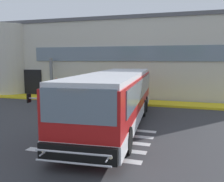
# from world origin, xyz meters

# --- Properties ---
(ground_plane) EXTENTS (80.00, 90.00, 0.02)m
(ground_plane) POSITION_xyz_m (0.00, 0.00, -0.01)
(ground_plane) COLOR #353538
(ground_plane) RESTS_ON ground
(bay_paint_stripes) EXTENTS (4.40, 3.96, 0.01)m
(bay_paint_stripes) POSITION_xyz_m (2.00, -4.20, 0.00)
(bay_paint_stripes) COLOR silver
(bay_paint_stripes) RESTS_ON ground
(terminal_building) EXTENTS (25.33, 13.80, 6.86)m
(terminal_building) POSITION_xyz_m (-0.69, 11.65, 3.43)
(terminal_building) COLOR beige
(terminal_building) RESTS_ON ground
(boarding_curb) EXTENTS (27.53, 2.00, 0.15)m
(boarding_curb) POSITION_xyz_m (0.00, 4.80, 0.07)
(boarding_curb) COLOR yellow
(boarding_curb) RESTS_ON ground
(entry_support_column) EXTENTS (0.28, 0.28, 3.33)m
(entry_support_column) POSITION_xyz_m (-5.97, 5.40, 1.82)
(entry_support_column) COLOR slate
(entry_support_column) RESTS_ON boarding_curb
(bus_main_foreground) EXTENTS (3.51, 11.65, 2.70)m
(bus_main_foreground) POSITION_xyz_m (2.05, -1.83, 1.33)
(bus_main_foreground) COLOR red
(bus_main_foreground) RESTS_ON ground
(passenger_near_column) EXTENTS (0.52, 0.51, 1.68)m
(passenger_near_column) POSITION_xyz_m (-5.15, 4.87, 1.11)
(passenger_near_column) COLOR #2D2D33
(passenger_near_column) RESTS_ON boarding_curb
(passenger_by_doorway) EXTENTS (0.48, 0.41, 1.68)m
(passenger_by_doorway) POSITION_xyz_m (-4.01, 5.17, 1.08)
(passenger_by_doorway) COLOR #4C4233
(passenger_by_doorway) RESTS_ON boarding_curb
(safety_bollard_yellow) EXTENTS (0.18, 0.18, 0.90)m
(safety_bollard_yellow) POSITION_xyz_m (0.52, 3.60, 0.45)
(safety_bollard_yellow) COLOR yellow
(safety_bollard_yellow) RESTS_ON ground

